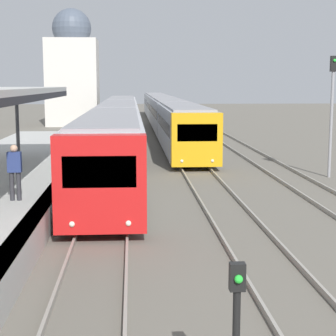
{
  "coord_description": "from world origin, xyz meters",
  "views": [
    {
      "loc": [
        0.86,
        -1.41,
        4.3
      ],
      "look_at": [
        2.02,
        16.36,
        1.62
      ],
      "focal_mm": 60.0,
      "sensor_mm": 36.0,
      "label": 1
    }
  ],
  "objects_px": {
    "signal_post_near": "(236,323)",
    "train_far": "(164,111)",
    "train_near": "(118,123)",
    "signal_mast_far": "(332,103)",
    "person_on_platform": "(15,169)"
  },
  "relations": [
    {
      "from": "train_far",
      "to": "signal_post_near",
      "type": "height_order",
      "value": "train_far"
    },
    {
      "from": "signal_post_near",
      "to": "train_near",
      "type": "bearing_deg",
      "value": 94.07
    },
    {
      "from": "train_near",
      "to": "train_far",
      "type": "distance_m",
      "value": 18.4
    },
    {
      "from": "signal_post_near",
      "to": "person_on_platform",
      "type": "bearing_deg",
      "value": 115.77
    },
    {
      "from": "train_far",
      "to": "signal_mast_far",
      "type": "distance_m",
      "value": 30.8
    },
    {
      "from": "signal_post_near",
      "to": "signal_mast_far",
      "type": "xyz_separation_m",
      "value": [
        7.82,
        18.43,
        2.18
      ]
    },
    {
      "from": "person_on_platform",
      "to": "train_near",
      "type": "relative_size",
      "value": 0.04
    },
    {
      "from": "signal_mast_far",
      "to": "signal_post_near",
      "type": "bearing_deg",
      "value": -112.99
    },
    {
      "from": "signal_post_near",
      "to": "signal_mast_far",
      "type": "distance_m",
      "value": 20.14
    },
    {
      "from": "train_near",
      "to": "signal_mast_far",
      "type": "height_order",
      "value": "signal_mast_far"
    },
    {
      "from": "signal_post_near",
      "to": "train_far",
      "type": "bearing_deg",
      "value": 87.8
    },
    {
      "from": "train_far",
      "to": "signal_mast_far",
      "type": "xyz_separation_m",
      "value": [
        5.95,
        -30.17,
        1.77
      ]
    },
    {
      "from": "train_near",
      "to": "person_on_platform",
      "type": "bearing_deg",
      "value": -97.09
    },
    {
      "from": "train_far",
      "to": "signal_post_near",
      "type": "xyz_separation_m",
      "value": [
        -1.87,
        -48.6,
        -0.41
      ]
    },
    {
      "from": "train_near",
      "to": "signal_post_near",
      "type": "distance_m",
      "value": 30.73
    }
  ]
}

